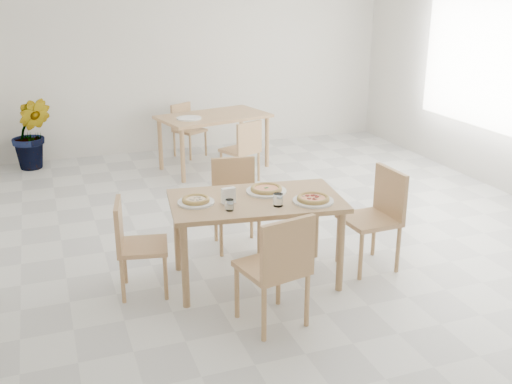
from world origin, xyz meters
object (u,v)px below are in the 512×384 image
object	(u,v)px
tumbler_a	(230,205)
pizza_mushroom	(196,200)
second_table	(214,121)
pizza_margherita	(266,189)
chair_north	(235,196)
pizza_pepperoni	(313,198)
napkin_holder	(228,196)
plate_empty	(189,118)
chair_back_n	(186,126)
plate_pepperoni	(313,201)
chair_back_s	(244,147)
plate_mushroom	(196,202)
chair_south	(278,264)
chair_west	(133,240)
plate_margherita	(266,191)
main_table	(256,209)
tumbler_b	(278,200)
potted_plant	(32,133)
chair_east	(378,211)

from	to	relation	value
tumbler_a	pizza_mushroom	bearing A→B (deg)	130.36
second_table	pizza_margherita	bearing A→B (deg)	-111.06
chair_north	pizza_pepperoni	world-z (taller)	chair_north
napkin_holder	plate_empty	world-z (taller)	napkin_holder
pizza_pepperoni	chair_back_n	world-z (taller)	pizza_pepperoni
plate_pepperoni	chair_back_s	xyz separation A→B (m)	(0.37, 2.83, -0.29)
chair_north	pizza_margherita	distance (m)	0.73
chair_north	plate_empty	bearing A→B (deg)	94.92
plate_mushroom	chair_south	bearing A→B (deg)	-64.72
pizza_margherita	chair_back_n	world-z (taller)	pizza_margherita
chair_west	napkin_holder	bearing A→B (deg)	-92.33
pizza_mushroom	plate_margherita	bearing A→B (deg)	5.42
pizza_margherita	plate_empty	bearing A→B (deg)	88.39
main_table	plate_margherita	distance (m)	0.21
plate_empty	chair_back_s	bearing A→B (deg)	-47.81
pizza_pepperoni	main_table	bearing A→B (deg)	150.50
tumbler_b	potted_plant	bearing A→B (deg)	112.95
chair_west	napkin_holder	world-z (taller)	napkin_holder
tumbler_b	plate_mushroom	bearing A→B (deg)	154.66
chair_north	tumbler_a	xyz separation A→B (m)	(-0.36, -0.97, 0.30)
pizza_pepperoni	chair_back_s	xyz separation A→B (m)	(0.37, 2.83, -0.31)
second_table	chair_back_s	xyz separation A→B (m)	(0.18, -0.74, -0.19)
pizza_mushroom	pizza_pepperoni	distance (m)	0.96
tumbler_a	potted_plant	size ratio (longest dim) A/B	0.09
pizza_pepperoni	potted_plant	world-z (taller)	potted_plant
chair_east	pizza_pepperoni	bearing A→B (deg)	-82.37
plate_pepperoni	chair_back_n	xyz separation A→B (m)	(-0.02, 4.34, -0.31)
pizza_mushroom	plate_empty	distance (m)	3.22
chair_back_n	plate_empty	distance (m)	0.97
napkin_holder	potted_plant	xyz separation A→B (m)	(-1.50, 4.21, -0.32)
chair_south	napkin_holder	distance (m)	0.79
chair_east	tumbler_b	world-z (taller)	chair_east
chair_north	pizza_margherita	xyz separation A→B (m)	(0.07, -0.66, 0.29)
pizza_pepperoni	napkin_holder	distance (m)	0.69
chair_south	plate_pepperoni	world-z (taller)	chair_south
chair_west	potted_plant	size ratio (longest dim) A/B	0.81
pizza_mushroom	pizza_pepperoni	xyz separation A→B (m)	(0.91, -0.30, 0.00)
plate_margherita	second_table	size ratio (longest dim) A/B	0.22
chair_back_n	tumbler_a	bearing A→B (deg)	-130.16
napkin_holder	chair_back_s	world-z (taller)	napkin_holder
tumbler_b	second_table	xyz separation A→B (m)	(0.49, 3.55, -0.14)
pizza_pepperoni	second_table	bearing A→B (deg)	87.04
chair_east	potted_plant	bearing A→B (deg)	-148.82
chair_west	plate_empty	xyz separation A→B (m)	(1.24, 3.07, 0.29)
napkin_holder	chair_east	bearing A→B (deg)	-7.35
plate_pepperoni	tumbler_a	world-z (taller)	tumbler_a
chair_south	chair_back_s	world-z (taller)	chair_south
chair_south	pizza_mushroom	world-z (taller)	chair_south
pizza_margherita	chair_north	bearing A→B (deg)	95.66
plate_pepperoni	second_table	size ratio (longest dim) A/B	0.21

